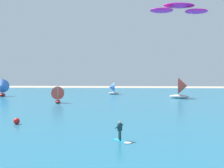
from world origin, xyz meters
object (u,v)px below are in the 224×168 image
at_px(sailboat_mid_right, 2,88).
at_px(sailboat_outermost, 58,94).
at_px(kitesurfer, 121,134).
at_px(sailboat_trailing, 182,88).
at_px(sailboat_far_left, 112,88).
at_px(marker_buoy, 17,121).
at_px(kite, 179,9).

bearing_deg(sailboat_mid_right, sailboat_outermost, -36.98).
xyz_separation_m(kitesurfer, sailboat_mid_right, (-29.51, 40.80, 1.52)).
bearing_deg(sailboat_trailing, sailboat_mid_right, 176.10).
xyz_separation_m(sailboat_far_left, sailboat_outermost, (-9.28, -20.07, -0.03)).
relative_size(sailboat_mid_right, marker_buoy, 6.72).
relative_size(kitesurfer, sailboat_mid_right, 0.39).
xyz_separation_m(sailboat_mid_right, sailboat_far_left, (26.18, 7.35, -0.49)).
bearing_deg(kite, sailboat_mid_right, 134.44).
relative_size(kitesurfer, sailboat_trailing, 0.35).
bearing_deg(sailboat_outermost, sailboat_mid_right, 143.02).
xyz_separation_m(kite, sailboat_trailing, (7.21, 32.90, -9.63)).
xyz_separation_m(sailboat_trailing, sailboat_far_left, (-16.12, 10.23, -0.75)).
relative_size(sailboat_mid_right, sailboat_outermost, 1.33).
bearing_deg(sailboat_mid_right, kitesurfer, -54.12).
height_order(kitesurfer, sailboat_far_left, sailboat_far_left).
height_order(sailboat_far_left, sailboat_outermost, sailboat_far_left).
distance_m(kite, sailboat_mid_right, 51.09).
bearing_deg(sailboat_mid_right, sailboat_far_left, 15.67).
bearing_deg(marker_buoy, sailboat_trailing, 51.84).
xyz_separation_m(sailboat_mid_right, marker_buoy, (17.82, -34.04, -1.77)).
distance_m(kite, sailboat_far_left, 45.25).
bearing_deg(sailboat_outermost, marker_buoy, -87.54).
bearing_deg(sailboat_outermost, kite, -51.74).
xyz_separation_m(sailboat_outermost, marker_buoy, (0.92, -21.32, -1.25)).
bearing_deg(sailboat_mid_right, sailboat_trailing, -3.90).
relative_size(kitesurfer, sailboat_outermost, 0.52).
bearing_deg(kitesurfer, sailboat_mid_right, 125.88).
distance_m(sailboat_trailing, sailboat_outermost, 27.25).
bearing_deg(sailboat_trailing, sailboat_far_left, 147.59).
height_order(kitesurfer, sailboat_mid_right, sailboat_mid_right).
xyz_separation_m(kite, sailboat_far_left, (-8.91, 43.13, -10.38)).
height_order(sailboat_trailing, sailboat_far_left, sailboat_trailing).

